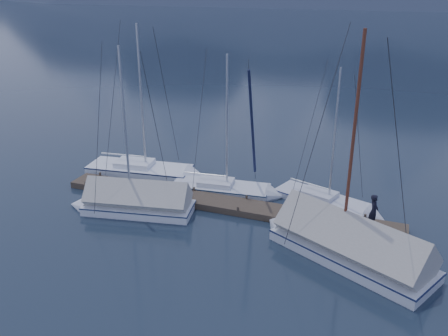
% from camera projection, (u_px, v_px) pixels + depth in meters
% --- Properties ---
extents(ground, '(1000.00, 1000.00, 0.00)m').
position_uv_depth(ground, '(209.00, 225.00, 22.86)').
color(ground, black).
rests_on(ground, ground).
extents(dock, '(18.00, 1.50, 0.54)m').
position_uv_depth(dock, '(224.00, 205.00, 24.56)').
color(dock, '#382D23').
rests_on(dock, ground).
extents(mooring_posts, '(15.12, 1.52, 0.35)m').
position_uv_depth(mooring_posts, '(215.00, 200.00, 24.63)').
color(mooring_posts, '#382D23').
rests_on(mooring_posts, ground).
extents(sailboat_open_left, '(7.51, 3.22, 9.68)m').
position_uv_depth(sailboat_open_left, '(154.00, 172.00, 28.64)').
color(sailboat_open_left, white).
rests_on(sailboat_open_left, ground).
extents(sailboat_open_mid, '(6.45, 2.71, 8.33)m').
position_uv_depth(sailboat_open_mid, '(235.00, 190.00, 26.18)').
color(sailboat_open_mid, silver).
rests_on(sailboat_open_mid, ground).
extents(sailboat_open_right, '(6.21, 3.53, 7.91)m').
position_uv_depth(sailboat_open_right, '(336.00, 205.00, 24.51)').
color(sailboat_open_right, silver).
rests_on(sailboat_open_right, ground).
extents(sailboat_covered_near, '(8.29, 5.75, 10.46)m').
position_uv_depth(sailboat_covered_near, '(339.00, 243.00, 20.25)').
color(sailboat_covered_near, silver).
rests_on(sailboat_covered_near, ground).
extents(sailboat_covered_far, '(6.73, 3.17, 9.10)m').
position_uv_depth(sailboat_covered_far, '(129.00, 203.00, 24.05)').
color(sailboat_covered_far, white).
rests_on(sailboat_covered_far, ground).
extents(person, '(0.41, 0.61, 1.64)m').
position_uv_depth(person, '(374.00, 211.00, 21.64)').
color(person, black).
rests_on(person, dock).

